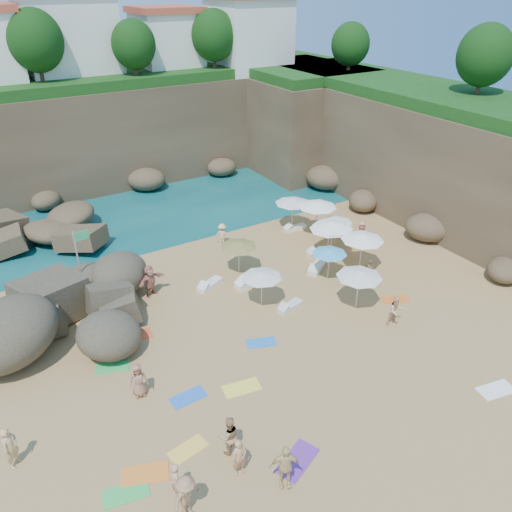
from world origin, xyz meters
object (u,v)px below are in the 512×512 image
rock_outcrop (81,329)px  person_stand_4 (361,235)px  parasol_0 (329,227)px  person_stand_3 (369,272)px  person_stand_5 (150,281)px  parasol_2 (293,201)px  person_stand_2 (222,234)px  lounger_0 (210,284)px  person_stand_6 (175,481)px  parasol_1 (317,204)px  person_stand_1 (229,436)px  flag_pole (80,257)px  person_stand_0 (11,447)px

rock_outcrop → person_stand_4: (18.00, -0.78, 0.94)m
parasol_0 → person_stand_3: bearing=-88.9°
parasol_0 → person_stand_5: (-11.16, 1.68, -1.19)m
parasol_2 → person_stand_2: (-5.35, 0.39, -1.38)m
parasol_0 → person_stand_2: parasol_0 is taller
parasol_2 → person_stand_5: 12.00m
lounger_0 → person_stand_6: bearing=-145.7°
person_stand_4 → person_stand_6: bearing=-114.1°
person_stand_2 → person_stand_4: (7.53, -5.09, 0.18)m
parasol_0 → parasol_1: 3.22m
parasol_2 → parasol_0: bearing=-95.4°
rock_outcrop → person_stand_3: person_stand_3 is taller
person_stand_5 → lounger_0: bearing=-35.9°
person_stand_4 → parasol_1: bearing=148.0°
person_stand_1 → person_stand_6: size_ratio=1.13×
rock_outcrop → person_stand_4: person_stand_4 is taller
parasol_0 → person_stand_3: (0.07, -3.72, -1.35)m
rock_outcrop → flag_pole: flag_pole is taller
parasol_1 → person_stand_3: 6.93m
person_stand_2 → person_stand_3: person_stand_3 is taller
parasol_0 → person_stand_4: 2.87m
rock_outcrop → person_stand_6: person_stand_6 is taller
lounger_0 → person_stand_2: size_ratio=1.13×
parasol_0 → lounger_0: 8.24m
person_stand_6 → person_stand_4: bearing=120.4°
person_stand_2 → person_stand_4: bearing=-171.6°
flag_pole → person_stand_2: (9.42, 2.00, -1.98)m
parasol_1 → person_stand_6: (-16.26, -13.52, -1.54)m
rock_outcrop → flag_pole: (1.05, 2.31, 2.75)m
parasol_2 → person_stand_3: parasol_2 is taller
parasol_0 → person_stand_1: (-12.51, -9.92, -1.28)m
parasol_1 → person_stand_1: 18.93m
rock_outcrop → person_stand_5: size_ratio=3.98×
parasol_0 → person_stand_4: bearing=-3.4°
person_stand_1 → person_stand_3: person_stand_1 is taller
parasol_1 → person_stand_0: bearing=-156.0°
person_stand_1 → person_stand_2: (7.59, 14.86, -0.08)m
person_stand_3 → person_stand_6: 16.51m
person_stand_2 → parasol_2: bearing=-141.7°
person_stand_1 → parasol_2: bearing=-123.7°
person_stand_4 → person_stand_5: person_stand_4 is taller
person_stand_1 → person_stand_2: bearing=-109.0°
parasol_1 → person_stand_3: bearing=-100.5°
parasol_0 → rock_outcrop: bearing=177.7°
parasol_0 → lounger_0: parasol_0 is taller
parasol_2 → rock_outcrop: bearing=-166.1°
parasol_0 → lounger_0: size_ratio=1.42×
person_stand_5 → person_stand_4: bearing=-27.4°
person_stand_0 → person_stand_4: 22.93m
person_stand_5 → parasol_1: bearing=-14.1°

